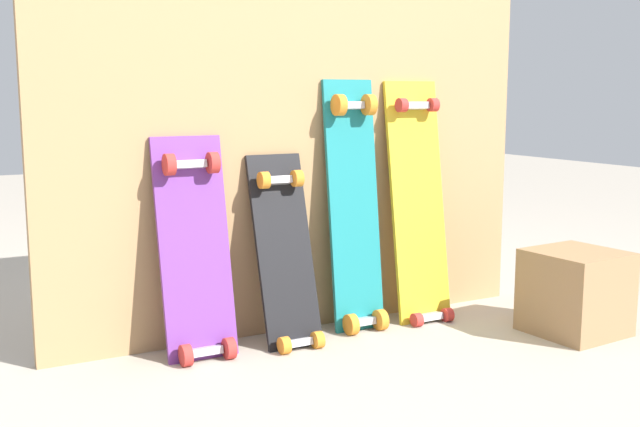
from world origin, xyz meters
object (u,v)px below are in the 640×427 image
(skateboard_purple, at_px, (196,258))
(skateboard_teal, at_px, (355,214))
(skateboard_yellow, at_px, (419,212))
(wooden_crate, at_px, (575,292))
(skateboard_black, at_px, (286,261))

(skateboard_purple, bearing_deg, skateboard_teal, 1.61)
(skateboard_yellow, height_order, wooden_crate, skateboard_yellow)
(wooden_crate, bearing_deg, skateboard_yellow, 132.53)
(skateboard_purple, distance_m, skateboard_yellow, 0.84)
(skateboard_teal, bearing_deg, skateboard_black, -172.01)
(skateboard_black, xyz_separation_m, wooden_crate, (0.91, -0.37, -0.13))
(skateboard_black, distance_m, wooden_crate, 0.99)
(skateboard_black, bearing_deg, skateboard_teal, 7.99)
(skateboard_black, relative_size, skateboard_yellow, 0.74)
(skateboard_purple, height_order, skateboard_black, skateboard_purple)
(skateboard_purple, xyz_separation_m, skateboard_teal, (0.58, 0.02, 0.09))
(skateboard_purple, distance_m, skateboard_black, 0.30)
(skateboard_purple, relative_size, skateboard_black, 1.09)
(skateboard_purple, bearing_deg, skateboard_black, -4.47)
(skateboard_teal, relative_size, wooden_crate, 3.22)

